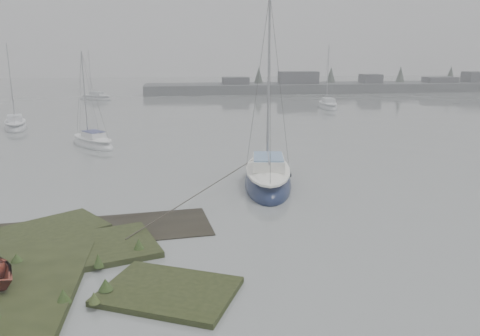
% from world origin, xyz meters
% --- Properties ---
extents(ground, '(160.00, 160.00, 0.00)m').
position_xyz_m(ground, '(0.00, 30.00, 0.00)').
color(ground, slate).
rests_on(ground, ground).
extents(far_shoreline, '(60.00, 8.00, 4.15)m').
position_xyz_m(far_shoreline, '(26.84, 61.90, 0.85)').
color(far_shoreline, '#4C4F51').
rests_on(far_shoreline, ground).
extents(sailboat_main, '(3.36, 7.19, 9.76)m').
position_xyz_m(sailboat_main, '(5.19, 9.66, 0.30)').
color(sailboat_main, '#121C3B').
rests_on(sailboat_main, ground).
extents(sailboat_white, '(4.22, 4.88, 6.91)m').
position_xyz_m(sailboat_white, '(-4.99, 20.77, 0.21)').
color(sailboat_white, silver).
rests_on(sailboat_white, ground).
extents(sailboat_far_a, '(3.27, 5.68, 7.62)m').
position_xyz_m(sailboat_far_a, '(-12.77, 29.42, 0.24)').
color(sailboat_far_a, '#A6AAAF').
rests_on(sailboat_far_a, ground).
extents(sailboat_far_b, '(2.22, 5.60, 7.73)m').
position_xyz_m(sailboat_far_b, '(18.11, 39.99, 0.24)').
color(sailboat_far_b, '#B9BEC3').
rests_on(sailboat_far_b, ground).
extents(sailboat_far_c, '(5.18, 3.90, 7.08)m').
position_xyz_m(sailboat_far_c, '(-9.99, 53.50, 0.22)').
color(sailboat_far_c, '#A4A7AE').
rests_on(sailboat_far_c, ground).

